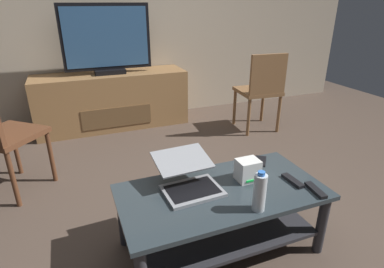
{
  "coord_description": "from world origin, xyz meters",
  "views": [
    {
      "loc": [
        -0.75,
        -1.68,
        1.41
      ],
      "look_at": [
        -0.01,
        0.18,
        0.56
      ],
      "focal_mm": 29.32,
      "sensor_mm": 36.0,
      "label": 1
    }
  ],
  "objects_px": {
    "router_box": "(248,170)",
    "soundbar_remote": "(316,190)",
    "laptop": "(188,178)",
    "media_cabinet": "(113,100)",
    "cell_phone": "(260,161)",
    "tv_remote": "(293,181)",
    "television": "(107,41)",
    "dining_chair": "(261,88)",
    "water_bottle_near": "(260,192)",
    "coffee_table": "(221,208)"
  },
  "relations": [
    {
      "from": "laptop",
      "to": "coffee_table",
      "type": "bearing_deg",
      "value": -31.47
    },
    {
      "from": "coffee_table",
      "to": "router_box",
      "type": "distance_m",
      "value": 0.28
    },
    {
      "from": "coffee_table",
      "to": "soundbar_remote",
      "type": "relative_size",
      "value": 7.36
    },
    {
      "from": "tv_remote",
      "to": "laptop",
      "type": "bearing_deg",
      "value": 160.95
    },
    {
      "from": "dining_chair",
      "to": "router_box",
      "type": "distance_m",
      "value": 1.85
    },
    {
      "from": "router_box",
      "to": "soundbar_remote",
      "type": "distance_m",
      "value": 0.39
    },
    {
      "from": "water_bottle_near",
      "to": "tv_remote",
      "type": "xyz_separation_m",
      "value": [
        0.34,
        0.15,
        -0.1
      ]
    },
    {
      "from": "television",
      "to": "tv_remote",
      "type": "xyz_separation_m",
      "value": [
        0.71,
        -2.39,
        -0.59
      ]
    },
    {
      "from": "soundbar_remote",
      "to": "television",
      "type": "bearing_deg",
      "value": 113.75
    },
    {
      "from": "laptop",
      "to": "tv_remote",
      "type": "distance_m",
      "value": 0.63
    },
    {
      "from": "laptop",
      "to": "water_bottle_near",
      "type": "xyz_separation_m",
      "value": [
        0.26,
        -0.33,
        0.04
      ]
    },
    {
      "from": "dining_chair",
      "to": "media_cabinet",
      "type": "bearing_deg",
      "value": 153.35
    },
    {
      "from": "water_bottle_near",
      "to": "dining_chair",
      "type": "bearing_deg",
      "value": 56.5
    },
    {
      "from": "router_box",
      "to": "tv_remote",
      "type": "bearing_deg",
      "value": -28.23
    },
    {
      "from": "coffee_table",
      "to": "tv_remote",
      "type": "height_order",
      "value": "tv_remote"
    },
    {
      "from": "coffee_table",
      "to": "tv_remote",
      "type": "distance_m",
      "value": 0.46
    },
    {
      "from": "dining_chair",
      "to": "router_box",
      "type": "bearing_deg",
      "value": -125.65
    },
    {
      "from": "coffee_table",
      "to": "router_box",
      "type": "relative_size",
      "value": 8.92
    },
    {
      "from": "laptop",
      "to": "cell_phone",
      "type": "xyz_separation_m",
      "value": [
        0.57,
        0.11,
        -0.06
      ]
    },
    {
      "from": "water_bottle_near",
      "to": "television",
      "type": "bearing_deg",
      "value": 98.24
    },
    {
      "from": "laptop",
      "to": "cell_phone",
      "type": "bearing_deg",
      "value": 11.16
    },
    {
      "from": "media_cabinet",
      "to": "water_bottle_near",
      "type": "distance_m",
      "value": 2.6
    },
    {
      "from": "coffee_table",
      "to": "media_cabinet",
      "type": "bearing_deg",
      "value": 96.72
    },
    {
      "from": "cell_phone",
      "to": "media_cabinet",
      "type": "bearing_deg",
      "value": 144.6
    },
    {
      "from": "coffee_table",
      "to": "router_box",
      "type": "xyz_separation_m",
      "value": [
        0.19,
        0.05,
        0.19
      ]
    },
    {
      "from": "television",
      "to": "router_box",
      "type": "bearing_deg",
      "value": -78.28
    },
    {
      "from": "router_box",
      "to": "laptop",
      "type": "bearing_deg",
      "value": 171.47
    },
    {
      "from": "television",
      "to": "dining_chair",
      "type": "xyz_separation_m",
      "value": [
        1.55,
        -0.76,
        -0.5
      ]
    },
    {
      "from": "router_box",
      "to": "media_cabinet",
      "type": "bearing_deg",
      "value": 101.61
    },
    {
      "from": "router_box",
      "to": "cell_phone",
      "type": "relative_size",
      "value": 0.94
    },
    {
      "from": "television",
      "to": "dining_chair",
      "type": "bearing_deg",
      "value": -26.0
    },
    {
      "from": "television",
      "to": "laptop",
      "type": "bearing_deg",
      "value": -87.22
    },
    {
      "from": "dining_chair",
      "to": "tv_remote",
      "type": "height_order",
      "value": "dining_chair"
    },
    {
      "from": "tv_remote",
      "to": "television",
      "type": "bearing_deg",
      "value": 104.29
    },
    {
      "from": "water_bottle_near",
      "to": "tv_remote",
      "type": "height_order",
      "value": "water_bottle_near"
    },
    {
      "from": "laptop",
      "to": "soundbar_remote",
      "type": "bearing_deg",
      "value": -25.53
    },
    {
      "from": "laptop",
      "to": "soundbar_remote",
      "type": "height_order",
      "value": "laptop"
    },
    {
      "from": "dining_chair",
      "to": "laptop",
      "type": "height_order",
      "value": "dining_chair"
    },
    {
      "from": "coffee_table",
      "to": "water_bottle_near",
      "type": "height_order",
      "value": "water_bottle_near"
    },
    {
      "from": "laptop",
      "to": "media_cabinet",
      "type": "bearing_deg",
      "value": 92.75
    },
    {
      "from": "media_cabinet",
      "to": "television",
      "type": "height_order",
      "value": "television"
    },
    {
      "from": "router_box",
      "to": "soundbar_remote",
      "type": "relative_size",
      "value": 0.82
    },
    {
      "from": "coffee_table",
      "to": "soundbar_remote",
      "type": "height_order",
      "value": "soundbar_remote"
    },
    {
      "from": "router_box",
      "to": "cell_phone",
      "type": "height_order",
      "value": "router_box"
    },
    {
      "from": "dining_chair",
      "to": "tv_remote",
      "type": "xyz_separation_m",
      "value": [
        -0.84,
        -1.63,
        -0.09
      ]
    },
    {
      "from": "soundbar_remote",
      "to": "media_cabinet",
      "type": "bearing_deg",
      "value": 113.61
    },
    {
      "from": "soundbar_remote",
      "to": "dining_chair",
      "type": "bearing_deg",
      "value": 72.87
    },
    {
      "from": "coffee_table",
      "to": "water_bottle_near",
      "type": "xyz_separation_m",
      "value": [
        0.09,
        -0.23,
        0.23
      ]
    },
    {
      "from": "water_bottle_near",
      "to": "coffee_table",
      "type": "bearing_deg",
      "value": 111.98
    },
    {
      "from": "cell_phone",
      "to": "tv_remote",
      "type": "distance_m",
      "value": 0.3
    }
  ]
}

